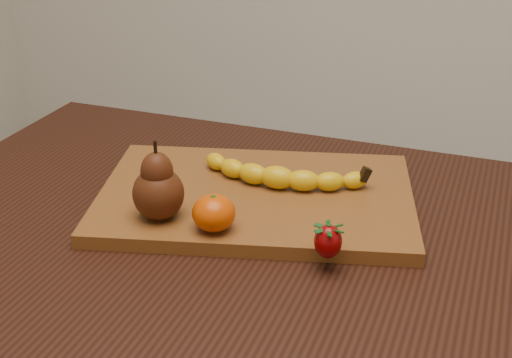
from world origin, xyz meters
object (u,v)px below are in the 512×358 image
at_px(table, 238,284).
at_px(mandarin, 214,213).
at_px(cutting_board, 256,198).
at_px(pear, 157,180).

relative_size(table, mandarin, 17.59).
relative_size(cutting_board, pear, 4.15).
relative_size(table, cutting_board, 2.22).
height_order(table, cutting_board, cutting_board).
bearing_deg(pear, mandarin, -4.31).
bearing_deg(mandarin, table, 78.90).
bearing_deg(mandarin, cutting_board, 83.73).
relative_size(pear, mandarin, 1.91).
distance_m(table, cutting_board, 0.13).
height_order(table, mandarin, mandarin).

